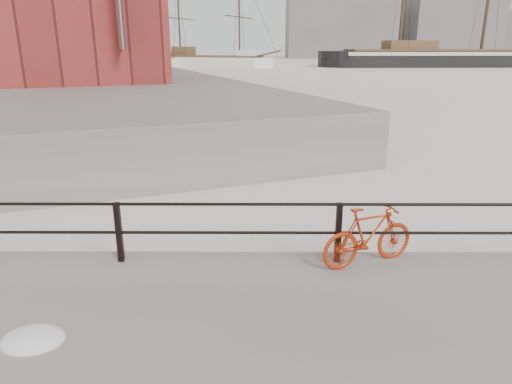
% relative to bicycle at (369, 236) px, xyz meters
% --- Properties ---
extents(far_quay, '(78.44, 148.07, 1.80)m').
position_rel_bicycle_xyz_m(far_quay, '(-36.96, 72.25, 0.06)').
color(far_quay, gray).
rests_on(far_quay, ground).
extents(bicycle, '(1.60, 0.85, 0.99)m').
position_rel_bicycle_xyz_m(bicycle, '(0.00, 0.00, 0.00)').
color(bicycle, '#AA2A0B').
rests_on(bicycle, promenade).
extents(barque_black, '(66.82, 24.20, 36.93)m').
position_rel_bicycle_xyz_m(barque_black, '(38.51, 79.68, -0.84)').
color(barque_black, black).
rests_on(barque_black, ground).
extents(schooner_mid, '(28.25, 20.03, 18.97)m').
position_rel_bicycle_xyz_m(schooner_mid, '(-10.42, 77.84, -0.84)').
color(schooner_mid, silver).
rests_on(schooner_mid, ground).
extents(schooner_left, '(23.78, 12.15, 17.66)m').
position_rel_bicycle_xyz_m(schooner_left, '(-25.46, 78.56, -0.84)').
color(schooner_left, beige).
rests_on(schooner_left, ground).
extents(workboat_near, '(12.41, 8.53, 7.00)m').
position_rel_bicycle_xyz_m(workboat_near, '(-23.38, 32.49, -0.84)').
color(workboat_near, black).
rests_on(workboat_near, ground).
extents(apartment_brick, '(27.87, 22.90, 21.20)m').
position_rel_bicycle_xyz_m(apartment_brick, '(-51.93, 103.95, 11.56)').
color(apartment_brick, brown).
rests_on(apartment_brick, far_quay).
extents(industrial_west, '(32.00, 18.00, 18.00)m').
position_rel_bicycle_xyz_m(industrial_west, '(23.04, 140.25, 8.16)').
color(industrial_west, gray).
rests_on(industrial_west, ground).
extents(industrial_mid, '(26.00, 20.00, 24.00)m').
position_rel_bicycle_xyz_m(industrial_mid, '(58.04, 145.25, 11.16)').
color(industrial_mid, gray).
rests_on(industrial_mid, ground).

